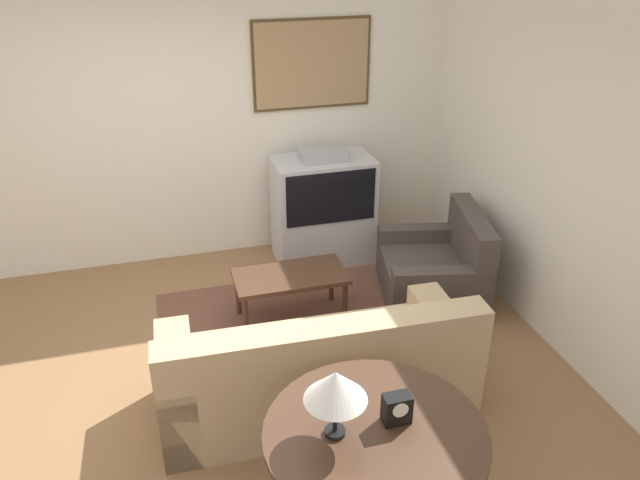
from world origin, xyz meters
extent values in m
plane|color=#8E6642|center=(0.00, 0.00, 0.00)|extent=(12.00, 12.00, 0.00)
cube|color=silver|center=(0.00, 2.13, 1.35)|extent=(12.00, 0.06, 2.70)
cube|color=#4C381E|center=(1.23, 2.08, 1.87)|extent=(1.15, 0.03, 0.84)
cube|color=#A37F56|center=(1.23, 2.07, 1.87)|extent=(1.10, 0.01, 0.79)
cube|color=silver|center=(2.63, 0.00, 1.35)|extent=(0.06, 12.00, 2.70)
cube|color=brown|center=(0.66, 0.58, 0.01)|extent=(2.26, 1.58, 0.01)
cube|color=#B7B7BC|center=(1.23, 1.69, 0.24)|extent=(0.96, 0.55, 0.48)
cube|color=#B7B7BC|center=(1.23, 1.69, 0.77)|extent=(0.96, 0.55, 0.58)
cube|color=black|center=(1.23, 1.42, 0.77)|extent=(0.87, 0.01, 0.51)
cube|color=#9E9EA3|center=(1.23, 1.69, 1.10)|extent=(0.43, 0.30, 0.09)
cube|color=tan|center=(0.58, -0.39, 0.22)|extent=(2.17, 0.94, 0.44)
cube|color=tan|center=(0.57, -0.71, 0.66)|extent=(2.14, 0.29, 0.44)
cube|color=tan|center=(1.53, -0.42, 0.30)|extent=(0.27, 0.88, 0.60)
cube|color=tan|center=(-0.37, -0.36, 0.30)|extent=(0.27, 0.88, 0.60)
cube|color=#877154|center=(1.05, -0.60, 0.61)|extent=(0.36, 0.13, 0.34)
cube|color=#877154|center=(0.09, -0.57, 0.61)|extent=(0.36, 0.13, 0.34)
cube|color=#473D38|center=(1.95, 0.68, 0.19)|extent=(1.04, 1.14, 0.38)
cube|color=#473D38|center=(2.28, 0.61, 0.60)|extent=(0.39, 0.99, 0.44)
cube|color=#473D38|center=(2.04, 1.08, 0.26)|extent=(0.86, 0.34, 0.52)
cube|color=#473D38|center=(1.86, 0.28, 0.26)|extent=(0.86, 0.34, 0.52)
cube|color=#472D1E|center=(0.65, 0.67, 0.44)|extent=(0.94, 0.50, 0.04)
cylinder|color=#472D1E|center=(0.23, 0.47, 0.21)|extent=(0.04, 0.04, 0.42)
cylinder|color=#472D1E|center=(1.07, 0.47, 0.21)|extent=(0.04, 0.04, 0.42)
cylinder|color=#472D1E|center=(0.23, 0.87, 0.21)|extent=(0.04, 0.04, 0.42)
cylinder|color=#472D1E|center=(1.07, 0.87, 0.21)|extent=(0.04, 0.04, 0.42)
cylinder|color=#472D1E|center=(0.59, -1.51, 0.74)|extent=(1.17, 1.17, 0.04)
cube|color=#472D1E|center=(0.59, -1.51, 0.68)|extent=(0.99, 0.47, 0.08)
cylinder|color=#472D1E|center=(1.00, -1.45, 0.36)|extent=(0.05, 0.05, 0.72)
cylinder|color=black|center=(0.38, -1.47, 0.78)|extent=(0.11, 0.11, 0.02)
cylinder|color=black|center=(0.38, -1.47, 0.96)|extent=(0.02, 0.02, 0.34)
cone|color=silver|center=(0.38, -1.47, 1.08)|extent=(0.32, 0.32, 0.17)
cube|color=black|center=(0.72, -1.47, 0.85)|extent=(0.15, 0.09, 0.17)
cylinder|color=white|center=(0.72, -1.52, 0.88)|extent=(0.09, 0.01, 0.09)
camera|label=1|loc=(-0.33, -3.73, 3.10)|focal=35.00mm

